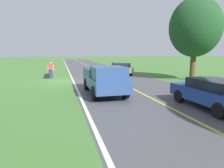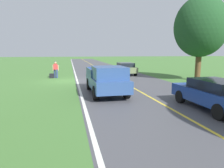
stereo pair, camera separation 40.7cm
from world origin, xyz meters
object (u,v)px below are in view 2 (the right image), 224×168
Objects in this scene: tree_far_side_near at (201,27)px; suitcase_carried at (52,76)px; sedan_mid_oncoming at (214,94)px; sedan_near_oncoming at (125,68)px; pickup_truck_passing at (107,79)px; hitchhiker_walking at (56,69)px.

suitcase_carried is at bearing -18.73° from tree_far_side_near.
suitcase_carried is at bearing -57.95° from sedan_mid_oncoming.
suitcase_carried is 0.11× the size of sedan_near_oncoming.
sedan_near_oncoming and sedan_mid_oncoming have the same top height.
tree_far_side_near is (-9.54, -4.34, 3.95)m from pickup_truck_passing.
hitchhiker_walking reaches higher than suitcase_carried.
sedan_near_oncoming is at bearing -89.81° from sedan_mid_oncoming.
sedan_mid_oncoming is (-4.29, 4.43, -0.21)m from pickup_truck_passing.
suitcase_carried is 15.80m from sedan_mid_oncoming.
pickup_truck_passing reaches higher than sedan_near_oncoming.
tree_far_side_near is 11.03m from sedan_mid_oncoming.
hitchhiker_walking is 14.58m from tree_far_side_near.
sedan_near_oncoming is (-7.92, -1.61, -0.23)m from hitchhiker_walking.
pickup_truck_passing is at bearing -45.91° from sedan_mid_oncoming.
suitcase_carried is 0.09× the size of pickup_truck_passing.
tree_far_side_near reaches higher than pickup_truck_passing.
sedan_mid_oncoming is (-8.38, 13.39, 0.52)m from suitcase_carried.
hitchhiker_walking reaches higher than sedan_near_oncoming.
tree_far_side_near is at bearing -120.92° from sedan_mid_oncoming.
pickup_truck_passing is (-3.68, 9.07, -0.01)m from hitchhiker_walking.
hitchhiker_walking is 15.68m from sedan_mid_oncoming.
suitcase_carried is at bearing 14.96° from hitchhiker_walking.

